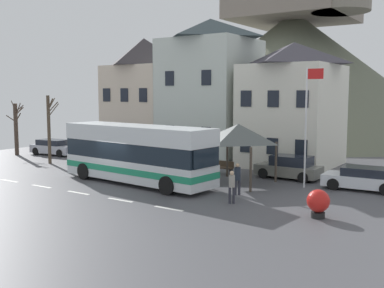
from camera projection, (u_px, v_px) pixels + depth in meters
ground_plane at (115, 185)px, 26.71m from camera, size 40.00×60.00×0.07m
townhouse_00 at (144, 97)px, 39.71m from camera, size 5.97×5.13×9.90m
townhouse_01 at (210, 90)px, 36.71m from camera, size 6.57×6.43×11.06m
townhouse_02 at (293, 105)px, 33.24m from camera, size 6.01×6.93×8.86m
hilltop_castle at (293, 70)px, 56.03m from camera, size 38.68×38.68×21.53m
transit_bus at (137, 154)px, 26.74m from camera, size 10.32×3.40×3.40m
bus_shelter at (238, 134)px, 26.59m from camera, size 3.60×3.60×3.50m
parked_car_00 at (54, 147)px, 39.29m from camera, size 4.35×2.13×1.30m
parked_car_01 at (115, 152)px, 36.16m from camera, size 4.57×1.95×1.33m
parked_car_02 at (363, 178)px, 25.11m from camera, size 4.16×2.18×1.25m
parked_car_03 at (289, 167)px, 28.40m from camera, size 3.95×1.93×1.43m
pedestrian_00 at (237, 177)px, 23.76m from camera, size 0.32×0.32×1.66m
pedestrian_01 at (232, 184)px, 21.92m from camera, size 0.30×0.30×1.59m
public_bench at (221, 167)px, 29.95m from camera, size 1.70×0.48×0.87m
flagpole at (307, 118)px, 25.26m from camera, size 0.95×0.10×6.64m
harbour_buoy at (318, 202)px, 19.43m from camera, size 0.97×0.97×1.22m
bare_tree_00 at (16, 128)px, 39.04m from camera, size 1.82×1.46×4.61m
bare_tree_01 at (49, 128)px, 34.26m from camera, size 0.90×1.05×5.09m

